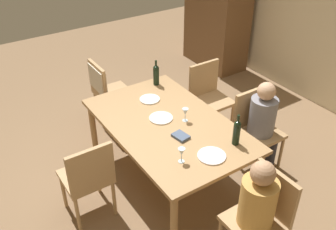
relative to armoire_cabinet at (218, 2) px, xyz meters
The scene contains 19 objects.
ground_plane 3.28m from the armoire_cabinet, 48.88° to the right, with size 10.00×10.00×0.00m, color #846647.
armoire_cabinet is the anchor object (origin of this frame).
dining_table 3.12m from the armoire_cabinet, 48.88° to the right, with size 1.86×1.15×0.73m.
chair_far_right 2.79m from the armoire_cabinet, 30.12° to the right, with size 0.44×0.44×0.92m.
chair_right_end 4.06m from the armoire_cabinet, 33.82° to the right, with size 0.44×0.44×0.92m.
chair_near 3.94m from the armoire_cabinet, 57.16° to the right, with size 0.44×0.44×0.92m.
chair_far_left 2.13m from the armoire_cabinet, 41.95° to the right, with size 0.44×0.44×0.92m.
chair_left_end 2.60m from the armoire_cabinet, 73.61° to the right, with size 0.44×0.46×0.92m.
person_woman_host 2.86m from the armoire_cabinet, 28.98° to the right, with size 0.34×0.29×1.10m.
person_man_bearded 4.11m from the armoire_cabinet, 35.14° to the right, with size 0.30×0.34×1.12m.
wine_bottle_tall_green 3.33m from the armoire_cabinet, 36.39° to the right, with size 0.07×0.07×0.33m.
wine_bottle_dark_red 2.36m from the armoire_cabinet, 57.76° to the right, with size 0.07×0.07×0.32m.
wine_glass_near_left 3.67m from the armoire_cabinet, 44.48° to the right, with size 0.07×0.07×0.15m.
wine_glass_centre 3.01m from the armoire_cabinet, 45.79° to the right, with size 0.07×0.07×0.15m.
dinner_plate_host 3.56m from the armoire_cabinet, 40.22° to the right, with size 0.27×0.27×0.01m, color white.
dinner_plate_guest_left 3.05m from the armoire_cabinet, 50.66° to the right, with size 0.25×0.25×0.01m, color white.
dinner_plate_guest_right 2.73m from the armoire_cabinet, 55.82° to the right, with size 0.23×0.23×0.01m, color white.
folded_napkin 3.32m from the armoire_cabinet, 45.62° to the right, with size 0.16×0.12×0.03m, color #4C5B75.
handbag 2.32m from the armoire_cabinet, 69.97° to the right, with size 0.28×0.12×0.22m, color brown.
Camera 1 is at (2.71, -1.79, 2.96)m, focal length 40.42 mm.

